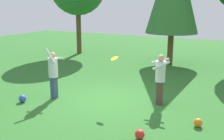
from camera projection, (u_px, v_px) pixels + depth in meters
The scene contains 7 objects.
ground_plane at pixel (106, 100), 10.18m from camera, with size 40.00×40.00×0.00m, color #2D6B28.
person_thrower at pixel (53, 71), 10.19m from camera, with size 0.61×0.59×1.94m.
person_catcher at pixel (160, 75), 9.55m from camera, with size 0.74×0.68×1.78m.
frisbee at pixel (115, 59), 9.55m from camera, with size 0.36×0.36×0.15m.
ball_red at pixel (140, 134), 7.25m from camera, with size 0.26×0.26×0.26m, color red.
ball_blue at pixel (23, 99), 9.97m from camera, with size 0.27×0.27×0.27m, color blue.
ball_orange at pixel (198, 123), 7.98m from camera, with size 0.25×0.25×0.25m, color orange.
Camera 1 is at (4.66, -8.44, 3.47)m, focal length 44.54 mm.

